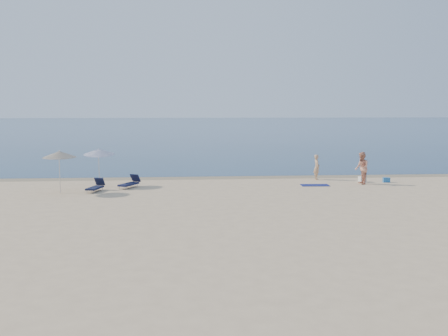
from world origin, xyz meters
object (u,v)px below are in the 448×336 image
(person_left, at_px, (317,167))
(umbrella_near, at_px, (99,152))
(person_right, at_px, (362,168))
(blue_cooler, at_px, (386,180))

(person_left, height_order, umbrella_near, umbrella_near)
(person_right, relative_size, blue_cooler, 4.74)
(blue_cooler, height_order, umbrella_near, umbrella_near)
(person_right, height_order, blue_cooler, person_right)
(umbrella_near, bearing_deg, blue_cooler, -1.34)
(person_left, bearing_deg, person_right, -138.47)
(person_right, height_order, umbrella_near, umbrella_near)
(person_right, xyz_separation_m, blue_cooler, (1.73, 0.63, -0.80))
(person_left, relative_size, person_right, 0.82)
(umbrella_near, bearing_deg, person_left, 5.83)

